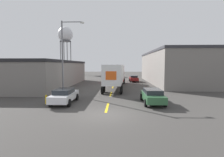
# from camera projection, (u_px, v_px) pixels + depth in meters

# --- Properties ---
(ground_plane) EXTENTS (160.00, 160.00, 0.00)m
(ground_plane) POSITION_uv_depth(u_px,v_px,m) (105.00, 115.00, 12.94)
(ground_plane) COLOR #3D3A38
(road_centerline) EXTENTS (0.20, 17.24, 0.01)m
(road_centerline) POSITION_uv_depth(u_px,v_px,m) (111.00, 94.00, 22.03)
(road_centerline) COLOR gold
(road_centerline) RESTS_ON ground_plane
(warehouse_left) EXTENTS (12.08, 22.55, 4.41)m
(warehouse_left) POSITION_uv_depth(u_px,v_px,m) (39.00, 73.00, 31.11)
(warehouse_left) COLOR slate
(warehouse_left) RESTS_ON ground_plane
(warehouse_right) EXTENTS (9.11, 23.95, 6.36)m
(warehouse_right) POSITION_uv_depth(u_px,v_px,m) (172.00, 67.00, 35.55)
(warehouse_right) COLOR slate
(warehouse_right) RESTS_ON ground_plane
(semi_truck) EXTENTS (3.49, 15.50, 3.69)m
(semi_truck) POSITION_uv_depth(u_px,v_px,m) (116.00, 73.00, 28.58)
(semi_truck) COLOR #B21919
(semi_truck) RESTS_ON ground_plane
(parked_car_right_near) EXTENTS (1.92, 4.57, 1.40)m
(parked_car_right_near) POSITION_uv_depth(u_px,v_px,m) (152.00, 96.00, 16.66)
(parked_car_right_near) COLOR #2D5B38
(parked_car_right_near) RESTS_ON ground_plane
(parked_car_left_near) EXTENTS (1.92, 4.57, 1.40)m
(parked_car_left_near) POSITION_uv_depth(u_px,v_px,m) (64.00, 95.00, 16.76)
(parked_car_left_near) COLOR silver
(parked_car_left_near) RESTS_ON ground_plane
(parked_car_right_far) EXTENTS (1.92, 4.57, 1.40)m
(parked_car_right_far) POSITION_uv_depth(u_px,v_px,m) (134.00, 78.00, 37.84)
(parked_car_right_far) COLOR maroon
(parked_car_right_far) RESTS_ON ground_plane
(water_tower) EXTENTS (5.95, 5.95, 18.78)m
(water_tower) POSITION_uv_depth(u_px,v_px,m) (65.00, 35.00, 69.74)
(water_tower) COLOR #47474C
(water_tower) RESTS_ON ground_plane
(street_lamp) EXTENTS (2.99, 0.32, 9.21)m
(street_lamp) POSITION_uv_depth(u_px,v_px,m) (65.00, 52.00, 22.23)
(street_lamp) COLOR slate
(street_lamp) RESTS_ON ground_plane
(fire_hydrant) EXTENTS (0.22, 0.22, 0.87)m
(fire_hydrant) POSITION_uv_depth(u_px,v_px,m) (46.00, 99.00, 16.51)
(fire_hydrant) COLOR gold
(fire_hydrant) RESTS_ON ground_plane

